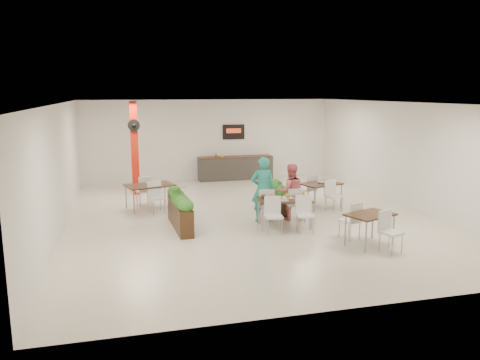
% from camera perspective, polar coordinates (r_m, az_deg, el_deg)
% --- Properties ---
extents(ground, '(12.00, 12.00, 0.00)m').
position_cam_1_polar(ground, '(13.41, 1.02, -4.44)').
color(ground, beige).
rests_on(ground, ground).
extents(room_shell, '(10.10, 12.10, 3.22)m').
position_cam_1_polar(room_shell, '(13.03, 1.05, 4.11)').
color(room_shell, white).
rests_on(room_shell, ground).
extents(red_column, '(0.40, 0.41, 3.20)m').
position_cam_1_polar(red_column, '(16.39, -12.73, 3.93)').
color(red_column, '#B81A0C').
rests_on(red_column, ground).
extents(service_counter, '(3.00, 0.64, 2.20)m').
position_cam_1_polar(service_counter, '(18.91, -0.57, 1.55)').
color(service_counter, '#2E2C29').
rests_on(service_counter, ground).
extents(main_table, '(1.49, 1.77, 0.92)m').
position_cam_1_polar(main_table, '(12.30, 5.42, -2.83)').
color(main_table, black).
rests_on(main_table, ground).
extents(diner_man, '(0.70, 0.51, 1.79)m').
position_cam_1_polar(diner_man, '(12.73, 2.80, -1.14)').
color(diner_man, teal).
rests_on(diner_man, ground).
extents(diner_woman, '(0.83, 0.69, 1.56)m').
position_cam_1_polar(diner_woman, '(13.00, 6.16, -1.44)').
color(diner_woman, '#E3656F').
rests_on(diner_woman, ground).
extents(planter_left, '(0.48, 2.17, 1.14)m').
position_cam_1_polar(planter_left, '(12.26, -7.35, -3.39)').
color(planter_left, black).
rests_on(planter_left, ground).
extents(planter_right, '(0.55, 1.79, 0.93)m').
position_cam_1_polar(planter_right, '(13.84, 4.80, -1.93)').
color(planter_right, black).
rests_on(planter_right, ground).
extents(side_table_a, '(1.56, 1.67, 0.92)m').
position_cam_1_polar(side_table_a, '(14.39, -10.95, -0.96)').
color(side_table_a, black).
rests_on(side_table_a, ground).
extents(side_table_b, '(1.38, 1.67, 0.92)m').
position_cam_1_polar(side_table_b, '(14.55, 9.83, -0.84)').
color(side_table_b, black).
rests_on(side_table_b, ground).
extents(side_table_c, '(1.26, 1.66, 0.92)m').
position_cam_1_polar(side_table_c, '(11.20, 15.57, -4.66)').
color(side_table_c, black).
rests_on(side_table_c, ground).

